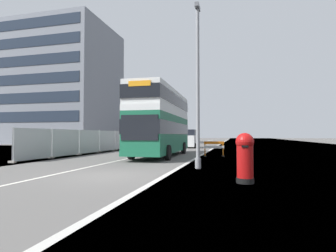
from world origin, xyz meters
The scene contains 11 objects.
ground centered at (0.56, 0.09, -0.05)m, with size 140.00×280.00×0.10m.
double_decker_bus centered at (-0.60, 10.13, 2.66)m, with size 2.96×10.68×5.01m.
lamppost_foreground centered at (3.21, 3.16, 3.81)m, with size 0.29×0.70×8.09m.
red_pillar_postbox centered at (5.30, -0.39, 0.93)m, with size 0.61×0.61×1.70m.
roadworks_barrier centered at (3.39, 10.57, 0.71)m, with size 1.58×0.83×1.15m.
construction_site_fence centered at (-7.64, 11.55, 1.01)m, with size 0.44×17.20×2.11m.
car_oncoming_near centered at (-0.80, 24.23, 1.09)m, with size 1.99×4.07×2.32m.
car_receding_mid centered at (-5.11, 32.63, 1.01)m, with size 2.03×3.82×2.13m.
bare_tree_far_verge_near centered at (-13.20, 37.08, 2.08)m, with size 2.91×2.56×4.08m.
bare_tree_far_verge_mid centered at (-16.11, 42.40, 2.41)m, with size 1.96×2.72×4.95m.
backdrop_office_block centered at (-32.99, 37.37, 11.62)m, with size 27.27×16.20×23.24m.
Camera 1 is at (5.02, -9.86, 1.62)m, focal length 28.62 mm.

